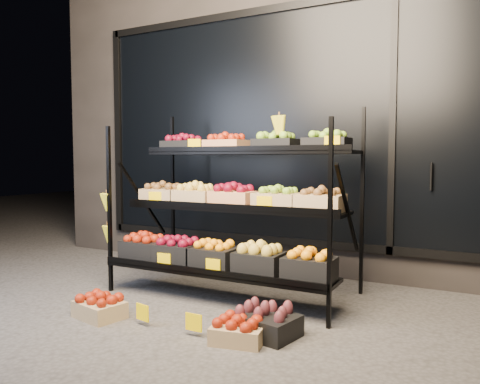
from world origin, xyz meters
The scene contains 8 objects.
ground centered at (0.00, 0.00, 0.00)m, with size 24.00×24.00×0.00m, color #514F4C.
building centered at (0.00, 2.59, 1.75)m, with size 6.00×2.08×3.50m.
display_rack centered at (-0.01, 0.60, 0.79)m, with size 2.18×1.02×1.71m.
tag_floor_a centered at (-0.18, -0.40, 0.06)m, with size 0.13×0.01×0.12m, color #F3C600.
tag_floor_b centered at (0.26, -0.40, 0.06)m, with size 0.13×0.01×0.12m, color #F3C600.
floor_crate_left centered at (-0.59, -0.41, 0.09)m, with size 0.42×0.34×0.19m.
floor_crate_midright centered at (0.57, -0.35, 0.08)m, with size 0.38×0.31×0.18m.
floor_crate_right centered at (0.68, -0.15, 0.10)m, with size 0.49×0.40×0.21m.
Camera 1 is at (1.98, -3.00, 1.20)m, focal length 35.00 mm.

